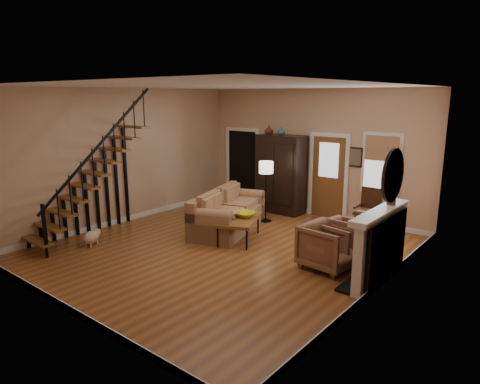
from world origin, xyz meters
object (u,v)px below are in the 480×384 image
Objects in this scene: coffee_table at (239,229)px; side_chair at (367,210)px; sofa at (228,212)px; armchair_left at (329,246)px; floor_lamp at (266,192)px; armoire at (281,174)px; armchair_right at (343,241)px.

coffee_table is 3.06m from side_chair.
sofa is 2.60× the size of armchair_left.
floor_lamp reaches higher than coffee_table.
armoire reaches higher than armchair_left.
armoire is at bearing 102.97° from floor_lamp.
coffee_table is 1.65m from floor_lamp.
coffee_table is at bearing -49.95° from sofa.
side_chair is (2.55, -0.20, -0.54)m from armoire.
floor_lamp is (-0.37, 1.53, 0.51)m from coffee_table.
sofa is 0.79m from coffee_table.
armchair_left is (2.93, -0.58, -0.03)m from sofa.
armoire is at bearing 70.91° from sofa.
sofa is at bearing -91.09° from armoire.
armchair_right is (2.96, -0.10, -0.05)m from sofa.
side_chair reaches higher than armchair_left.
armchair_left is at bearing -175.21° from armchair_right.
armoire is 2.06× the size of side_chair.
armoire reaches higher than floor_lamp.
armchair_right is at bearing -19.94° from sofa.
sofa is 2.35× the size of side_chair.
sofa is 1.80× the size of coffee_table.
floor_lamp is at bearing 58.14° from sofa.
floor_lamp is (-2.65, 1.70, 0.35)m from armchair_left.
floor_lamp is (-2.69, 1.22, 0.38)m from armchair_right.
sofa is at bearing -103.86° from floor_lamp.
sofa is at bearing -143.10° from side_chair.
side_chair is at bearing -4.48° from armoire.
armoire reaches higher than coffee_table.
armoire is 2.74m from coffee_table.
armchair_right is at bearing 7.45° from coffee_table.
armchair_left is 0.90× the size of side_chair.
armchair_right is (0.04, 0.48, -0.03)m from armchair_left.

